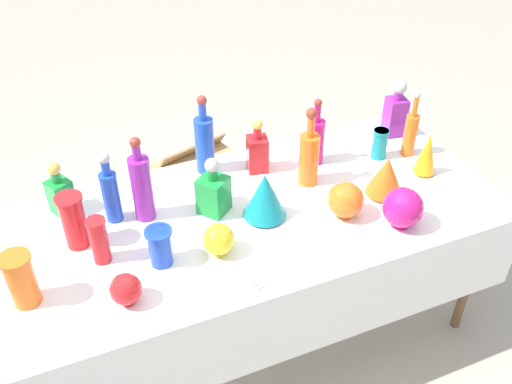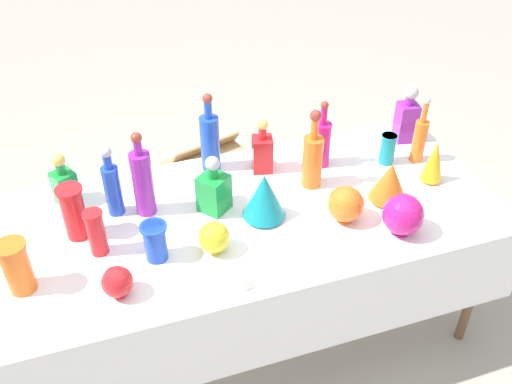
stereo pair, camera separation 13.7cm
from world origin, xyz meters
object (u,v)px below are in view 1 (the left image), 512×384
object	(u,v)px
fluted_vase_0	(427,154)
square_decanter_2	(257,151)
round_bowl_0	(219,239)
cardboard_box_behind_left	(201,190)
square_decanter_1	(213,191)
square_decanter_3	(396,111)
slender_vase_0	(74,220)
tall_bottle_2	(204,142)
slender_vase_2	(99,239)
square_decanter_0	(60,192)
fluted_vase_1	(265,195)
tall_bottle_4	(309,156)
slender_vase_4	(380,143)
tall_bottle_5	(315,139)
round_bowl_2	(126,289)
round_bowl_3	(403,208)
fluted_vase_2	(386,176)
tall_bottle_3	(410,132)
slender_vase_3	(160,245)
tall_bottle_1	(110,193)
slender_vase_1	(21,278)
round_bowl_1	(345,200)
tall_bottle_0	(142,186)

from	to	relation	value
fluted_vase_0	square_decanter_2	bearing A→B (deg)	154.85
fluted_vase_0	round_bowl_0	distance (m)	1.05
cardboard_box_behind_left	square_decanter_1	bearing A→B (deg)	-102.92
square_decanter_3	slender_vase_0	bearing A→B (deg)	-172.07
tall_bottle_2	slender_vase_2	distance (m)	0.69
square_decanter_0	fluted_vase_1	xyz separation A→B (m)	(0.76, -0.36, 0.01)
tall_bottle_4	fluted_vase_1	xyz separation A→B (m)	(-0.27, -0.15, -0.03)
square_decanter_1	slender_vase_4	size ratio (longest dim) A/B	1.77
slender_vase_2	slender_vase_4	xyz separation A→B (m)	(1.34, 0.19, -0.02)
square_decanter_3	round_bowl_0	bearing A→B (deg)	-156.41
fluted_vase_0	tall_bottle_5	bearing A→B (deg)	146.07
square_decanter_3	round_bowl_0	size ratio (longest dim) A/B	2.25
fluted_vase_1	slender_vase_0	bearing A→B (deg)	170.27
slender_vase_0	fluted_vase_0	size ratio (longest dim) A/B	1.12
tall_bottle_4	round_bowl_2	world-z (taller)	tall_bottle_4
tall_bottle_2	tall_bottle_4	xyz separation A→B (m)	(0.39, -0.27, -0.01)
square_decanter_3	cardboard_box_behind_left	xyz separation A→B (m)	(-0.83, 0.66, -0.70)
fluted_vase_0	round_bowl_0	xyz separation A→B (m)	(-1.04, -0.13, -0.04)
round_bowl_3	slender_vase_2	bearing A→B (deg)	166.94
round_bowl_0	fluted_vase_2	bearing A→B (deg)	5.35
tall_bottle_3	fluted_vase_1	world-z (taller)	tall_bottle_3
slender_vase_3	round_bowl_2	bearing A→B (deg)	-138.01
tall_bottle_1	tall_bottle_2	size ratio (longest dim) A/B	0.84
cardboard_box_behind_left	slender_vase_2	bearing A→B (deg)	-124.53
tall_bottle_1	fluted_vase_1	size ratio (longest dim) A/B	1.54
round_bowl_3	square_decanter_1	bearing A→B (deg)	150.06
tall_bottle_4	slender_vase_1	xyz separation A→B (m)	(-1.22, -0.25, -0.03)
square_decanter_3	fluted_vase_1	distance (m)	0.92
round_bowl_1	tall_bottle_5	bearing A→B (deg)	79.95
tall_bottle_5	round_bowl_0	bearing A→B (deg)	-146.42
fluted_vase_2	cardboard_box_behind_left	world-z (taller)	fluted_vase_2
fluted_vase_0	slender_vase_4	bearing A→B (deg)	121.19
tall_bottle_2	slender_vase_3	distance (m)	0.62
slender_vase_2	round_bowl_0	xyz separation A→B (m)	(0.42, -0.13, -0.03)
cardboard_box_behind_left	square_decanter_3	bearing A→B (deg)	-38.33
tall_bottle_0	tall_bottle_3	xyz separation A→B (m)	(1.27, -0.02, -0.04)
tall_bottle_2	fluted_vase_0	xyz separation A→B (m)	(0.90, -0.41, -0.04)
fluted_vase_2	tall_bottle_5	bearing A→B (deg)	115.55
fluted_vase_2	round_bowl_0	size ratio (longest dim) A/B	1.41
fluted_vase_2	cardboard_box_behind_left	distance (m)	1.36
fluted_vase_0	round_bowl_2	size ratio (longest dim) A/B	1.71
tall_bottle_4	square_decanter_3	world-z (taller)	tall_bottle_4
square_decanter_2	fluted_vase_2	size ratio (longest dim) A/B	1.43
square_decanter_1	slender_vase_2	world-z (taller)	square_decanter_1
cardboard_box_behind_left	slender_vase_1	bearing A→B (deg)	-131.21
slender_vase_2	round_bowl_3	xyz separation A→B (m)	(1.15, -0.27, -0.01)
slender_vase_3	round_bowl_0	distance (m)	0.22
tall_bottle_1	fluted_vase_2	size ratio (longest dim) A/B	1.75
slender_vase_2	tall_bottle_4	bearing A→B (deg)	8.77
slender_vase_2	tall_bottle_5	bearing A→B (deg)	15.00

